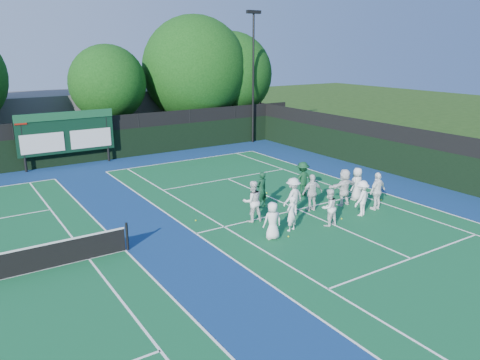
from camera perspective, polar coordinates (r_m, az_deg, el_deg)
ground at (r=21.74m, az=8.79°, el=-4.33°), size 120.00×120.00×0.00m
court_apron at (r=19.35m, az=-6.76°, el=-6.84°), size 34.00×32.00×0.01m
near_court at (r=22.44m, az=7.10°, el=-3.58°), size 11.05×23.85×0.01m
back_fence at (r=32.61m, az=-18.73°, el=4.30°), size 34.00×0.08×3.00m
divider_fence_right at (r=28.53m, az=21.20°, el=2.49°), size 0.08×32.00×3.00m
scoreboard at (r=31.84m, az=-20.43°, el=5.40°), size 6.00×0.21×3.55m
clubhouse at (r=41.18m, az=-16.30°, el=7.67°), size 18.00×6.00×4.00m
light_pole_right at (r=37.43m, az=1.63°, el=14.14°), size 1.20×0.30×10.12m
tree_c at (r=36.48m, az=-15.62°, el=11.08°), size 5.60×5.60×7.69m
tree_d at (r=39.23m, az=-5.38°, el=13.01°), size 8.50×8.50×9.98m
tree_e at (r=40.94m, az=-1.07°, el=12.51°), size 7.13×7.13×8.78m
tennis_ball_0 at (r=19.23m, az=5.92°, el=-6.86°), size 0.07×0.07×0.07m
tennis_ball_1 at (r=23.49m, az=6.51°, el=-2.60°), size 0.07×0.07×0.07m
tennis_ball_2 at (r=24.59m, az=16.84°, el=-2.35°), size 0.07×0.07×0.07m
tennis_ball_3 at (r=20.91m, az=-5.42°, el=-4.93°), size 0.07×0.07×0.07m
tennis_ball_4 at (r=24.71m, az=3.27°, el=-1.58°), size 0.07×0.07×0.07m
tennis_ball_5 at (r=21.51m, az=12.27°, el=-4.63°), size 0.07×0.07×0.07m
player_front_0 at (r=18.75m, az=3.98°, el=-4.97°), size 0.84×0.63×1.55m
player_front_1 at (r=19.66m, az=6.27°, el=-4.10°), size 0.63×0.50×1.51m
player_front_2 at (r=20.43m, az=10.79°, el=-3.31°), size 0.84×0.67×1.65m
player_front_3 at (r=21.98m, az=14.63°, el=-2.16°), size 1.20×0.90×1.65m
player_front_4 at (r=22.95m, az=16.39°, el=-1.31°), size 1.11×0.55×1.82m
player_back_0 at (r=20.53m, az=1.53°, el=-2.61°), size 1.03×0.87×1.86m
player_back_1 at (r=21.36m, az=6.48°, el=-2.06°), size 1.26×0.88×1.79m
player_back_2 at (r=22.12m, az=8.80°, el=-1.53°), size 1.10×0.62×1.78m
player_back_3 at (r=23.20m, az=12.58°, el=-0.86°), size 1.69×0.55×1.82m
player_back_4 at (r=24.17m, az=14.08°, el=-0.47°), size 0.92×0.71×1.67m
coach_left at (r=22.38m, az=2.63°, el=-1.18°), size 0.70×0.51×1.75m
coach_right at (r=24.22m, az=7.63°, el=0.10°), size 1.23×0.77×1.82m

